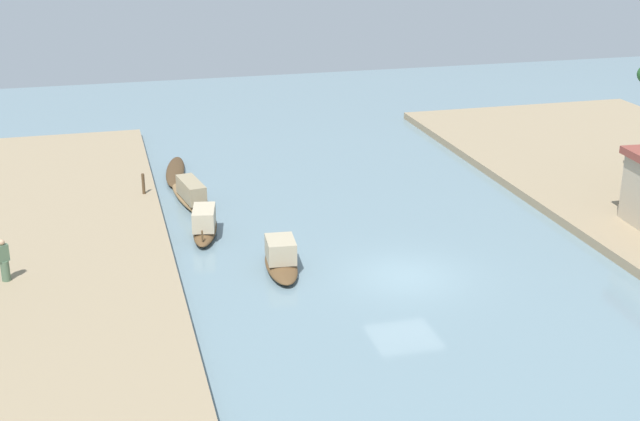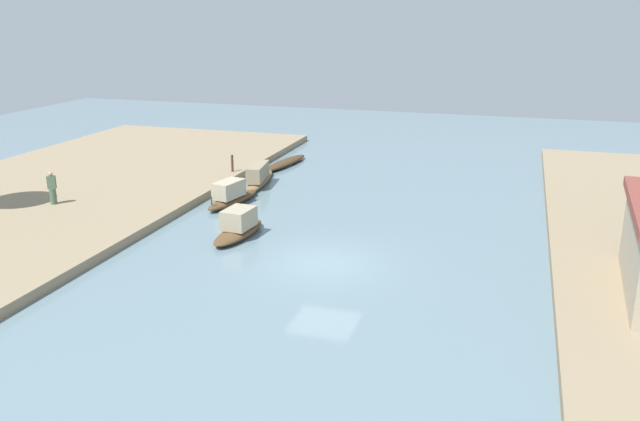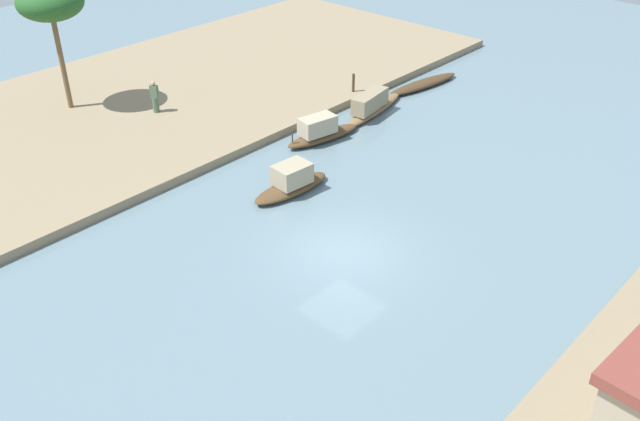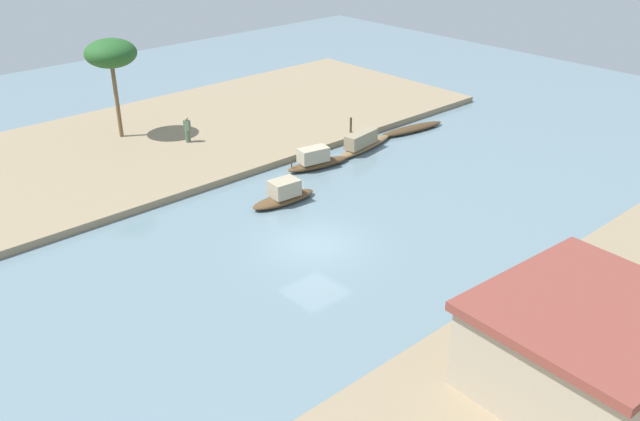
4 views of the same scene
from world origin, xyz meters
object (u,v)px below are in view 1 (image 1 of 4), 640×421
object	(u,v)px
person_on_near_bank	(4,262)
sampan_open_hull	(205,224)
sampan_near_left_bank	(190,195)
mooring_post	(143,184)
sampan_upstream_small	(281,258)
sampan_midstream	(175,171)

from	to	relation	value
person_on_near_bank	sampan_open_hull	bearing A→B (deg)	-178.91
sampan_near_left_bank	mooring_post	world-z (taller)	mooring_post
sampan_open_hull	sampan_near_left_bank	xyz separation A→B (m)	(-3.90, -0.13, -0.00)
sampan_open_hull	sampan_upstream_small	distance (m)	4.84
sampan_midstream	person_on_near_bank	xyz separation A→B (m)	(12.15, -7.18, 0.91)
sampan_upstream_small	sampan_open_hull	bearing A→B (deg)	-146.86
sampan_midstream	mooring_post	bearing A→B (deg)	-17.20
sampan_open_hull	sampan_near_left_bank	bearing A→B (deg)	-167.17
sampan_near_left_bank	person_on_near_bank	distance (m)	10.52
sampan_upstream_small	mooring_post	world-z (taller)	mooring_post
sampan_upstream_small	person_on_near_bank	distance (m)	9.85
sampan_open_hull	person_on_near_bank	xyz separation A→B (m)	(3.57, -7.52, 0.62)
sampan_open_hull	mooring_post	bearing A→B (deg)	-145.39
sampan_open_hull	person_on_near_bank	size ratio (longest dim) A/B	2.55
sampan_open_hull	sampan_upstream_small	world-z (taller)	sampan_open_hull
person_on_near_bank	sampan_near_left_bank	bearing A→B (deg)	-158.95
sampan_near_left_bank	person_on_near_bank	xyz separation A→B (m)	(7.47, -7.38, 0.62)
person_on_near_bank	mooring_post	xyz separation A→B (m)	(-8.41, 5.39, -0.22)
sampan_open_hull	sampan_near_left_bank	world-z (taller)	sampan_open_hull
sampan_midstream	sampan_near_left_bank	size ratio (longest dim) A/B	1.00
sampan_upstream_small	person_on_near_bank	size ratio (longest dim) A/B	2.36
sampan_near_left_bank	mooring_post	xyz separation A→B (m)	(-0.94, -2.00, 0.39)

